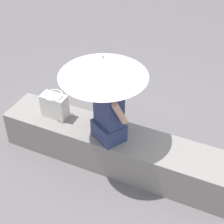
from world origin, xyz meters
TOP-DOWN VIEW (x-y plane):
  - ground_plane at (0.00, 0.00)m, footprint 14.00×14.00m
  - stone_bench at (0.00, 0.00)m, footprint 2.86×0.54m
  - person_seated at (0.04, 0.08)m, footprint 0.51×0.41m
  - parasol at (0.13, 0.02)m, footprint 0.96×0.96m
  - handbag_black at (0.82, -0.01)m, footprint 0.32×0.23m

SIDE VIEW (x-z plane):
  - ground_plane at x=0.00m, z-range 0.00..0.00m
  - stone_bench at x=0.00m, z-range 0.00..0.47m
  - handbag_black at x=0.82m, z-range 0.47..0.79m
  - person_seated at x=0.04m, z-range 0.41..1.31m
  - parasol at x=0.13m, z-range 0.85..1.88m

